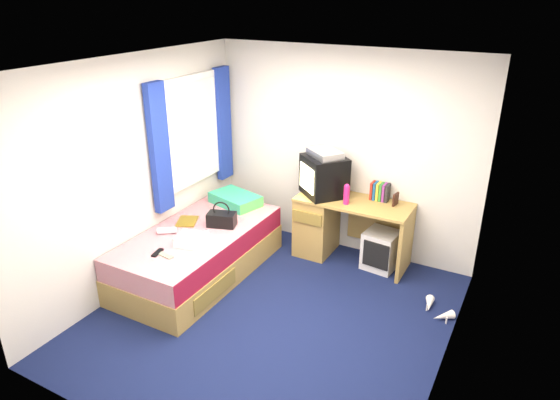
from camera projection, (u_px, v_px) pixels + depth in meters
The scene contains 20 objects.
ground at pixel (272, 316), 4.88m from camera, with size 3.40×3.40×0.00m, color #0C1438.
room_shell at pixel (271, 178), 4.31m from camera, with size 3.40×3.40×3.40m.
bed at pixel (199, 253), 5.51m from camera, with size 1.01×2.00×0.54m.
pillow at pixel (235, 199), 6.04m from camera, with size 0.59×0.38×0.13m, color #1C98B9.
desk at pixel (331, 223), 5.89m from camera, with size 1.30×0.55×0.75m.
storage_cube at pixel (381, 250), 5.67m from camera, with size 0.36×0.36×0.44m, color silver.
crt_tv at pixel (324, 176), 5.71m from camera, with size 0.63×0.63×0.46m.
vcr at pixel (325, 153), 5.61m from camera, with size 0.39×0.28×0.08m, color silver.
book_row at pixel (380, 192), 5.62m from camera, with size 0.20×0.13×0.20m.
picture_frame at pixel (396, 199), 5.49m from camera, with size 0.02×0.12×0.14m, color black.
pink_water_bottle at pixel (346, 195), 5.51m from camera, with size 0.07×0.07×0.21m, color #DE1F6E.
aerosol_can at pixel (347, 190), 5.70m from camera, with size 0.05×0.05×0.17m, color silver.
handbag at pixel (222, 219), 5.48m from camera, with size 0.35×0.26×0.29m.
towel at pixel (191, 240), 5.10m from camera, with size 0.29×0.24×0.10m, color white.
magazine at pixel (187, 221), 5.60m from camera, with size 0.21×0.28×0.01m, color gold.
water_bottle at pixel (167, 231), 5.33m from camera, with size 0.07×0.07×0.20m, color white.
colour_swatch_fan at pixel (164, 255), 4.90m from camera, with size 0.22×0.06×0.01m, color orange.
remote_control at pixel (157, 253), 4.94m from camera, with size 0.05×0.16×0.02m, color black.
window_assembly at pixel (193, 134), 5.74m from camera, with size 0.11×1.42×1.40m.
white_heels at pixel (436, 310), 4.91m from camera, with size 0.33×0.36×0.09m.
Camera 1 is at (2.01, -3.51, 2.96)m, focal length 32.00 mm.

